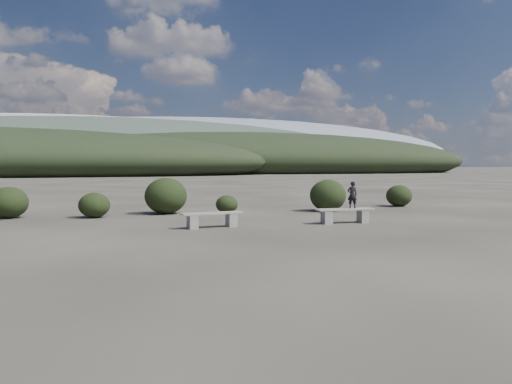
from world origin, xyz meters
name	(u,v)px	position (x,y,z in m)	size (l,w,h in m)	color
ground	(326,252)	(0.00, 0.00, 0.00)	(1200.00, 1200.00, 0.00)	#2A2721
bench_left	(212,218)	(-1.32, 4.79, 0.28)	(1.85, 0.60, 0.45)	gray
bench_right	(345,214)	(2.92, 4.60, 0.29)	(1.90, 0.45, 0.47)	gray
seated_person	(352,195)	(3.16, 4.60, 0.90)	(0.31, 0.20, 0.85)	black
shrub_a	(94,205)	(-4.59, 8.86, 0.44)	(1.08, 1.08, 0.88)	black
shrub_b	(166,196)	(-2.02, 9.50, 0.68)	(1.59, 1.59, 1.36)	black
shrub_c	(227,204)	(0.24, 9.05, 0.34)	(0.86, 0.86, 0.69)	black
shrub_d	(328,195)	(4.29, 8.59, 0.63)	(1.45, 1.45, 1.27)	black
shrub_e	(399,196)	(8.39, 9.77, 0.48)	(1.14, 1.14, 0.95)	black
shrub_f	(9,202)	(-7.41, 9.59, 0.55)	(1.29, 1.29, 1.10)	black
mountain_ridges	(89,152)	(-7.48, 339.06, 10.84)	(500.00, 400.00, 56.00)	black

